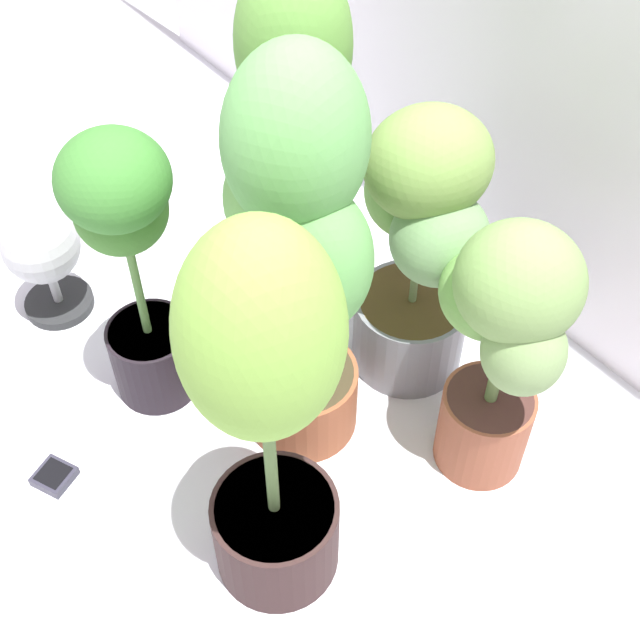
% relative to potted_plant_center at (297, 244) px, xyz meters
% --- Properties ---
extents(ground_plane, '(8.00, 8.00, 0.00)m').
position_rel_potted_plant_center_xyz_m(ground_plane, '(-0.02, -0.15, -0.58)').
color(ground_plane, silver).
rests_on(ground_plane, ground).
extents(potted_plant_center, '(0.44, 0.37, 1.00)m').
position_rel_potted_plant_center_xyz_m(potted_plant_center, '(0.00, 0.00, 0.00)').
color(potted_plant_center, '#995030').
rests_on(potted_plant_center, ground).
extents(potted_plant_front_left, '(0.30, 0.27, 0.75)m').
position_rel_potted_plant_center_xyz_m(potted_plant_front_left, '(-0.33, -0.20, -0.15)').
color(potted_plant_front_left, black).
rests_on(potted_plant_front_left, ground).
extents(potted_plant_back_center, '(0.43, 0.34, 0.74)m').
position_rel_potted_plant_center_xyz_m(potted_plant_back_center, '(0.01, 0.33, -0.18)').
color(potted_plant_back_center, slate).
rests_on(potted_plant_back_center, ground).
extents(potted_plant_front_right, '(0.42, 0.39, 0.94)m').
position_rel_potted_plant_center_xyz_m(potted_plant_front_right, '(0.22, -0.25, -0.04)').
color(potted_plant_front_right, '#311E1D').
rests_on(potted_plant_front_right, ground).
extents(potted_plant_back_left, '(0.35, 0.35, 0.96)m').
position_rel_potted_plant_center_xyz_m(potted_plant_back_left, '(-0.35, 0.26, 0.01)').
color(potted_plant_back_left, slate).
rests_on(potted_plant_back_left, ground).
extents(potted_plant_back_right, '(0.35, 0.33, 0.70)m').
position_rel_potted_plant_center_xyz_m(potted_plant_back_right, '(0.32, 0.26, -0.17)').
color(potted_plant_back_right, brown).
rests_on(potted_plant_back_right, ground).
extents(hygrometer_box, '(0.11, 0.11, 0.03)m').
position_rel_potted_plant_center_xyz_m(hygrometer_box, '(-0.23, -0.54, -0.57)').
color(hygrometer_box, '#2F2D3C').
rests_on(hygrometer_box, ground).
extents(floor_fan, '(0.22, 0.22, 0.32)m').
position_rel_potted_plant_center_xyz_m(floor_fan, '(-0.70, -0.27, -0.38)').
color(floor_fan, '#262829').
rests_on(floor_fan, ground).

